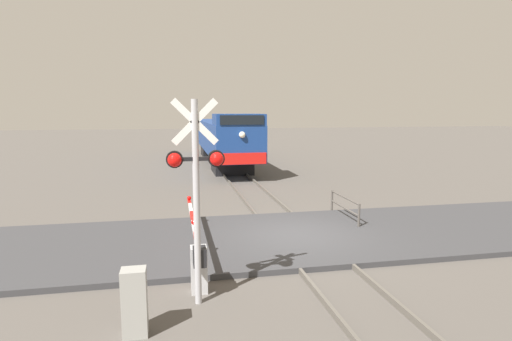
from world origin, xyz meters
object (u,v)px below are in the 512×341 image
Objects in this scene: locomotive at (223,138)px; utility_cabinet at (135,302)px; crossing_gate at (197,248)px; crossing_signal at (196,178)px; guard_railing at (344,205)px.

utility_cabinet is at bearing -100.56° from locomotive.
locomotive is at bearing 79.44° from utility_cabinet.
locomotive is at bearing 81.47° from crossing_gate.
crossing_signal is 2.62m from utility_cabinet.
crossing_signal is at bearing -98.12° from locomotive.
locomotive reaches higher than crossing_gate.
locomotive is 15.03× the size of utility_cabinet.
locomotive is 22.08m from crossing_gate.
guard_railing is at bearing 35.77° from crossing_gate.
crossing_signal reaches higher than locomotive.
utility_cabinet is (-4.53, -24.29, -1.36)m from locomotive.
crossing_gate is 2.79m from utility_cabinet.
crossing_gate reaches higher than guard_railing.
crossing_signal is 3.43× the size of utility_cabinet.
locomotive reaches higher than utility_cabinet.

